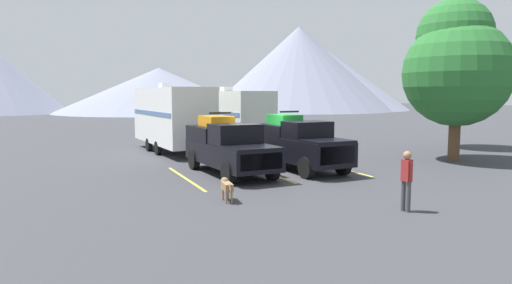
# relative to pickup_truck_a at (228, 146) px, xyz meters

# --- Properties ---
(ground_plane) EXTENTS (240.00, 240.00, 0.00)m
(ground_plane) POSITION_rel_pickup_truck_a_xyz_m (1.57, -0.36, -1.17)
(ground_plane) COLOR #38383D
(pickup_truck_a) EXTENTS (2.38, 5.75, 2.55)m
(pickup_truck_a) POSITION_rel_pickup_truck_a_xyz_m (0.00, 0.00, 0.00)
(pickup_truck_a) COLOR black
(pickup_truck_a) RESTS_ON ground
(pickup_truck_b) EXTENTS (2.31, 5.41, 2.57)m
(pickup_truck_b) POSITION_rel_pickup_truck_a_xyz_m (3.20, -0.30, 0.02)
(pickup_truck_b) COLOR black
(pickup_truck_b) RESTS_ON ground
(lot_stripe_a) EXTENTS (0.12, 5.50, 0.01)m
(lot_stripe_a) POSITION_rel_pickup_truck_a_xyz_m (-1.93, -0.36, -1.16)
(lot_stripe_a) COLOR gold
(lot_stripe_a) RESTS_ON ground
(lot_stripe_b) EXTENTS (0.12, 5.50, 0.01)m
(lot_stripe_b) POSITION_rel_pickup_truck_a_xyz_m (1.57, -0.36, -1.16)
(lot_stripe_b) COLOR gold
(lot_stripe_b) RESTS_ON ground
(lot_stripe_c) EXTENTS (0.12, 5.50, 0.01)m
(lot_stripe_c) POSITION_rel_pickup_truck_a_xyz_m (5.07, -0.36, -1.16)
(lot_stripe_c) COLOR gold
(lot_stripe_c) RESTS_ON ground
(camper_trailer_a) EXTENTS (3.04, 9.25, 3.98)m
(camper_trailer_a) POSITION_rel_pickup_truck_a_xyz_m (-0.45, 8.07, 0.93)
(camper_trailer_a) COLOR white
(camper_trailer_a) RESTS_ON ground
(camper_trailer_b) EXTENTS (2.86, 8.31, 3.80)m
(camper_trailer_b) POSITION_rel_pickup_truck_a_xyz_m (3.65, 8.96, 0.83)
(camper_trailer_b) COLOR silver
(camper_trailer_b) RESTS_ON ground
(person_a) EXTENTS (0.24, 0.38, 1.73)m
(person_a) POSITION_rel_pickup_truck_a_xyz_m (2.48, -7.85, -0.17)
(person_a) COLOR #3F3F42
(person_a) RESTS_ON ground
(dog) EXTENTS (0.35, 0.97, 0.70)m
(dog) POSITION_rel_pickup_truck_a_xyz_m (-1.74, -4.62, -0.69)
(dog) COLOR olive
(dog) RESTS_ON ground
(tree_a) EXTENTS (5.25, 5.25, 8.02)m
(tree_a) POSITION_rel_pickup_truck_a_xyz_m (11.65, -0.98, 3.63)
(tree_a) COLOR brown
(tree_a) RESTS_ON ground
(tree_b) EXTENTS (4.33, 4.33, 7.90)m
(tree_b) POSITION_rel_pickup_truck_a_xyz_m (16.13, 3.04, 4.06)
(tree_b) COLOR brown
(tree_b) RESTS_ON ground
(mountain_ridge) EXTENTS (131.20, 48.25, 17.15)m
(mountain_ridge) POSITION_rel_pickup_truck_a_xyz_m (13.41, 68.77, 5.34)
(mountain_ridge) COLOR gray
(mountain_ridge) RESTS_ON ground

